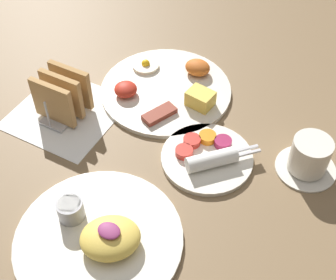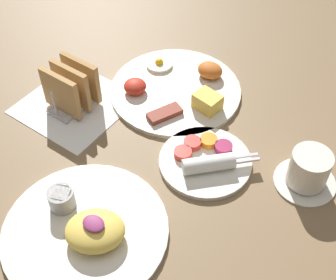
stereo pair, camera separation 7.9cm
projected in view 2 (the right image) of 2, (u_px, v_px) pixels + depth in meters
name	position (u px, v px, depth m)	size (l,w,h in m)	color
ground_plane	(137.00, 145.00, 0.97)	(3.00, 3.00, 0.00)	brown
napkin_flat	(75.00, 104.00, 1.05)	(0.22, 0.22, 0.00)	white
plate_breakfast	(177.00, 89.00, 1.07)	(0.30, 0.30, 0.05)	silver
plate_condiments	(206.00, 160.00, 0.93)	(0.19, 0.19, 0.04)	silver
plate_foreground	(86.00, 228.00, 0.82)	(0.30, 0.30, 0.06)	silver
toast_rack	(71.00, 87.00, 1.02)	(0.10, 0.12, 0.10)	#B7B7BC
coffee_cup	(308.00, 171.00, 0.88)	(0.12, 0.12, 0.08)	silver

